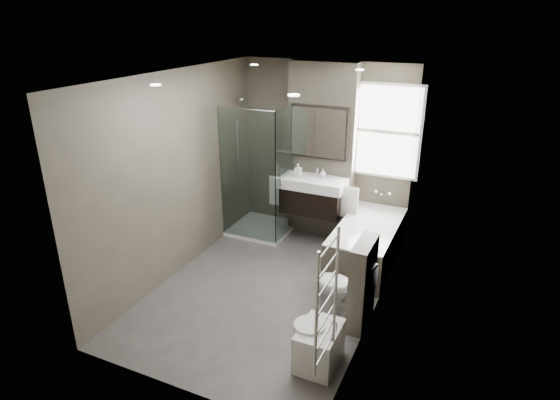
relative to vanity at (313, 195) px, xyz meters
The scene contains 15 objects.
room 1.53m from the vanity, 90.00° to the right, with size 2.70×3.90×2.70m.
vanity_pier 0.66m from the vanity, 90.00° to the left, with size 1.00×0.25×2.60m, color #4E483D.
vanity is the anchor object (origin of this frame).
mirror_cabinet 0.91m from the vanity, 90.00° to the left, with size 0.86×0.08×0.76m.
towel_left 0.56m from the vanity, behind, with size 0.24×0.06×0.44m, color white.
towel_right 0.56m from the vanity, ahead, with size 0.24×0.06×0.44m, color white.
shower_enclosure 0.80m from the vanity, behind, with size 0.90×0.90×2.00m.
bathtub 1.07m from the vanity, 19.37° to the right, with size 0.75×1.60×0.57m.
window 1.37m from the vanity, 26.58° to the left, with size 0.98×0.06×1.33m.
toilet 1.92m from the vanity, 58.93° to the right, with size 0.39×0.68×0.69m, color white.
cistern_box 2.08m from the vanity, 54.16° to the right, with size 0.19×0.55×1.00m.
bidet 2.73m from the vanity, 67.79° to the right, with size 0.44×0.52×0.53m.
towel_radiator 3.30m from the vanity, 67.55° to the right, with size 0.03×0.49×1.10m.
soap_bottle_a 0.42m from the vanity, behind, with size 0.09×0.09×0.19m, color white.
soap_bottle_b 0.35m from the vanity, 37.55° to the left, with size 0.10×0.10×0.13m, color white.
Camera 1 is at (2.20, -4.57, 3.22)m, focal length 30.00 mm.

